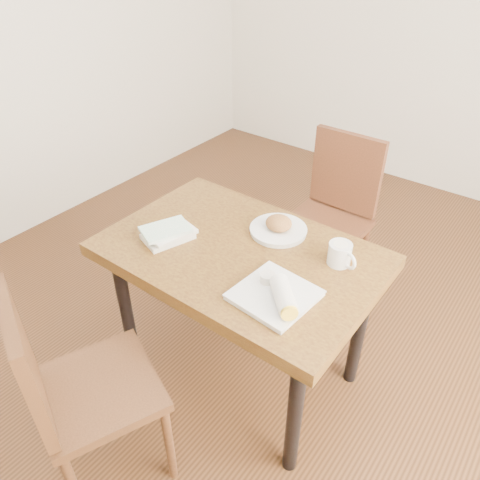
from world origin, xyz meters
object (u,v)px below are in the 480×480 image
Objects in this scene: plate_scone at (278,228)px; chair_near at (72,385)px; book_stack at (168,233)px; table at (240,266)px; coffee_mug at (340,254)px; chair_far at (333,208)px; plate_burrito at (277,295)px.

chair_near is at bearing -101.91° from plate_scone.
table is at bearing 22.31° from book_stack.
table is 8.49× the size of coffee_mug.
book_stack is (-0.14, 0.66, 0.23)m from chair_near.
book_stack is at bearing -157.69° from table.
coffee_mug is at bearing -62.13° from chair_far.
plate_burrito is at bearing -29.42° from table.
chair_far is at bearing 72.06° from book_stack.
table is at bearing 150.58° from plate_burrito.
coffee_mug is (0.53, 0.95, 0.25)m from chair_near.
coffee_mug is (0.32, -0.04, 0.02)m from plate_scone.
plate_burrito is (-0.08, -0.33, -0.02)m from coffee_mug.
chair_near is 1.03m from plate_scone.
chair_near is at bearing -119.08° from coffee_mug.
chair_far is 3.92× the size of book_stack.
plate_scone is at bearing 172.97° from coffee_mug.
plate_burrito reaches higher than table.
chair_near reaches higher than book_stack.
plate_burrito is at bearing 53.83° from chair_near.
book_stack is at bearing 102.35° from chair_near.
coffee_mug is 0.55× the size of book_stack.
chair_far reaches higher than table.
coffee_mug reaches higher than plate_scone.
coffee_mug is at bearing 60.92° from chair_near.
table is at bearing 78.98° from chair_near.
chair_far is 3.26× the size of plate_burrito.
chair_near is at bearing -101.02° from table.
chair_far reaches higher than book_stack.
coffee_mug reaches higher than book_stack.
chair_near is (-0.15, -0.78, -0.11)m from table.
table is 4.53× the size of plate_scone.
chair_far is at bearing 93.55° from plate_scone.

